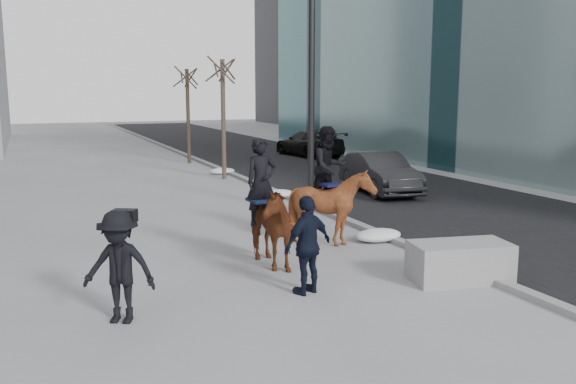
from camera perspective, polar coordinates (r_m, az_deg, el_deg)
name	(u,v)px	position (r m, az deg, el deg)	size (l,w,h in m)	color
ground	(313,280)	(11.66, 2.34, -8.20)	(120.00, 120.00, 0.00)	gray
road	(366,183)	(23.51, 7.27, 0.81)	(8.00, 90.00, 0.01)	black
curb	(268,189)	(21.77, -1.85, 0.32)	(0.25, 90.00, 0.12)	gray
planter	(460,262)	(11.94, 15.78, -6.30)	(1.83, 0.92, 0.73)	gray
car_near	(379,173)	(21.38, 8.56, 1.80)	(1.49, 4.28, 1.41)	black
car_far	(309,143)	(32.92, 2.01, 4.61)	(1.98, 4.88, 1.42)	black
tree_near	(223,113)	(24.47, -6.08, 7.34)	(1.20, 1.20, 5.25)	#382921
tree_far	(188,111)	(30.01, -9.34, 7.46)	(1.20, 1.20, 5.03)	#3B3123
mounted_left	(264,219)	(12.34, -2.28, -2.56)	(1.05, 2.07, 2.60)	#4F1A0F
mounted_right	(331,198)	(14.01, 4.04, -0.57)	(1.68, 1.83, 2.73)	#4C1B0F
feeder	(308,245)	(10.67, 1.87, -4.98)	(1.11, 1.01, 1.75)	black
camera_crew	(119,267)	(9.72, -15.51, -6.74)	(1.31, 1.12, 1.75)	black
lamppost	(314,36)	(17.24, 2.42, 14.35)	(0.25, 1.64, 9.09)	black
snow_piles	(312,208)	(17.79, 2.24, -1.51)	(1.16, 16.32, 0.30)	white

